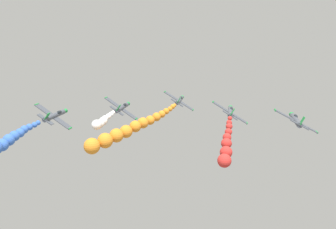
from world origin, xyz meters
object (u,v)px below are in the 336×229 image
airplane_left_inner (122,107)px  airplane_right_inner (230,112)px  airplane_lead (179,100)px  airplane_right_outer (296,120)px  airplane_left_outer (55,115)px

airplane_left_inner → airplane_right_inner: bearing=-3.2°
airplane_lead → airplane_right_outer: airplane_right_outer is taller
airplane_left_inner → airplane_left_outer: size_ratio=1.00×
airplane_lead → airplane_right_outer: bearing=-41.7°
airplane_lead → airplane_left_outer: size_ratio=1.00×
airplane_lead → airplane_left_outer: 34.76m
airplane_left_outer → airplane_right_outer: airplane_right_outer is taller
airplane_left_inner → airplane_left_outer: (-11.82, -12.24, 0.11)m
airplane_left_inner → airplane_right_inner: airplane_right_inner is taller
airplane_lead → airplane_right_outer: size_ratio=1.00×
airplane_left_inner → airplane_right_outer: (39.72, -11.68, 1.01)m
airplane_lead → airplane_right_inner: (14.02, -13.89, 0.06)m
airplane_lead → airplane_right_outer: 36.20m
airplane_left_inner → airplane_right_inner: 26.77m
airplane_left_inner → airplane_right_outer: airplane_right_outer is taller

